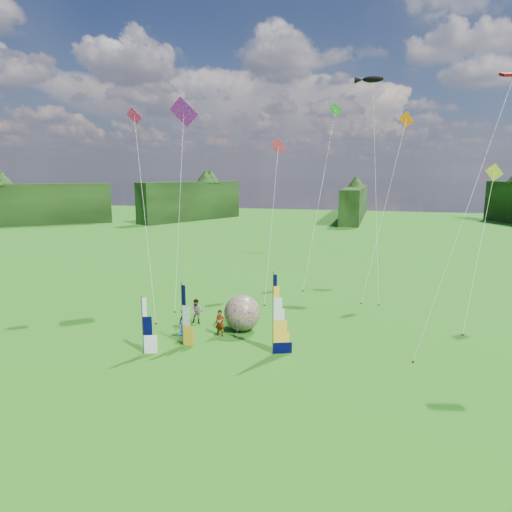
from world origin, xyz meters
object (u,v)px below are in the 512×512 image
(spectator_c, at_px, (185,320))
(spectator_d, at_px, (232,313))
(camp_chair, at_px, (184,333))
(spectator_a, at_px, (220,323))
(kite_whale, at_px, (376,174))
(bol_inflatable, at_px, (242,313))
(feather_banner_main, at_px, (273,315))
(side_banner_left, at_px, (182,315))
(spectator_b, at_px, (197,312))
(side_banner_far, at_px, (143,326))

(spectator_c, bearing_deg, spectator_d, -29.18)
(spectator_d, bearing_deg, camp_chair, 112.61)
(spectator_a, relative_size, spectator_d, 0.93)
(camp_chair, bearing_deg, kite_whale, 46.10)
(bol_inflatable, relative_size, camp_chair, 2.14)
(spectator_d, bearing_deg, feather_banner_main, -176.62)
(bol_inflatable, bearing_deg, kite_whale, 60.19)
(spectator_d, relative_size, kite_whale, 0.09)
(bol_inflatable, distance_m, spectator_a, 1.79)
(bol_inflatable, bearing_deg, side_banner_left, -128.15)
(spectator_d, bearing_deg, spectator_c, 83.91)
(bol_inflatable, height_order, spectator_b, bol_inflatable)
(kite_whale, bearing_deg, camp_chair, -143.64)
(spectator_a, bearing_deg, feather_banner_main, -29.08)
(feather_banner_main, distance_m, bol_inflatable, 4.66)
(side_banner_left, distance_m, spectator_d, 4.68)
(spectator_a, distance_m, camp_chair, 2.42)
(side_banner_far, relative_size, spectator_b, 1.91)
(camp_chair, bearing_deg, spectator_a, 29.59)
(camp_chair, height_order, kite_whale, kite_whale)
(spectator_d, distance_m, camp_chair, 4.16)
(spectator_b, bearing_deg, side_banner_left, -88.53)
(side_banner_far, relative_size, spectator_a, 1.97)
(spectator_a, height_order, kite_whale, kite_whale)
(feather_banner_main, xyz_separation_m, camp_chair, (-5.83, 0.48, -1.82))
(side_banner_far, relative_size, camp_chair, 3.00)
(bol_inflatable, height_order, spectator_a, bol_inflatable)
(side_banner_far, distance_m, bol_inflatable, 6.99)
(spectator_d, xyz_separation_m, camp_chair, (-1.91, -3.68, -0.36))
(side_banner_far, distance_m, spectator_c, 4.50)
(spectator_a, bearing_deg, bol_inflatable, 50.12)
(spectator_a, height_order, spectator_c, spectator_a)
(side_banner_far, bearing_deg, camp_chair, 38.86)
(bol_inflatable, bearing_deg, spectator_a, -127.77)
(spectator_b, bearing_deg, feather_banner_main, -40.19)
(spectator_a, bearing_deg, spectator_d, 85.50)
(side_banner_left, relative_size, spectator_a, 2.21)
(feather_banner_main, bearing_deg, side_banner_far, 173.53)
(side_banner_left, xyz_separation_m, kite_whale, (10.79, 17.54, 8.44))
(spectator_a, bearing_deg, spectator_c, 171.47)
(spectator_b, bearing_deg, kite_whale, 40.74)
(spectator_d, bearing_deg, spectator_a, 137.62)
(spectator_a, relative_size, camp_chair, 1.52)
(side_banner_left, height_order, bol_inflatable, side_banner_left)
(spectator_b, relative_size, camp_chair, 1.57)
(kite_whale, bearing_deg, bol_inflatable, -140.68)
(spectator_c, relative_size, camp_chair, 1.34)
(bol_inflatable, relative_size, spectator_c, 1.60)
(spectator_a, xyz_separation_m, camp_chair, (-1.82, -1.57, -0.30))
(side_banner_far, relative_size, spectator_c, 2.24)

